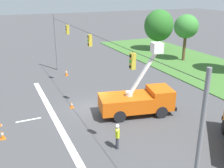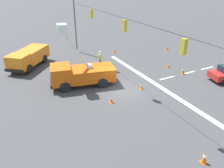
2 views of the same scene
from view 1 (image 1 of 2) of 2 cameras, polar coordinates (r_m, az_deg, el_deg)
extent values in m
plane|color=#424244|center=(23.47, -4.30, -5.23)|extent=(200.00, 200.00, 0.00)
cube|color=silver|center=(22.65, -12.68, -6.67)|extent=(17.60, 0.50, 0.01)
cube|color=silver|center=(22.41, -17.70, -7.47)|extent=(0.20, 2.00, 0.01)
cylinder|color=slate|center=(34.38, -12.14, 8.80)|extent=(0.20, 0.20, 7.20)
cylinder|color=slate|center=(11.88, 18.37, -13.48)|extent=(0.20, 0.20, 7.20)
cylinder|color=black|center=(21.53, -4.75, 10.89)|extent=(26.00, 0.03, 0.03)
cylinder|color=black|center=(28.10, -9.72, 12.67)|extent=(0.02, 0.02, 0.10)
cube|color=gold|center=(28.17, -9.65, 11.60)|extent=(0.32, 0.28, 0.96)
cylinder|color=black|center=(28.09, -10.01, 12.21)|extent=(0.16, 0.05, 0.16)
cylinder|color=black|center=(28.13, -9.97, 11.57)|extent=(0.16, 0.05, 0.16)
cylinder|color=green|center=(28.17, -9.94, 10.92)|extent=(0.16, 0.05, 0.16)
cylinder|color=black|center=(21.67, -4.88, 10.81)|extent=(0.02, 0.02, 0.10)
cube|color=gold|center=(21.76, -4.84, 9.43)|extent=(0.32, 0.28, 0.96)
cylinder|color=black|center=(21.65, -5.27, 10.23)|extent=(0.16, 0.05, 0.16)
cylinder|color=green|center=(21.71, -5.24, 9.39)|extent=(0.16, 0.05, 0.16)
cylinder|color=black|center=(21.77, -5.21, 8.57)|extent=(0.16, 0.05, 0.16)
cylinder|color=black|center=(15.16, 4.55, 6.92)|extent=(0.02, 0.02, 0.10)
cube|color=gold|center=(15.29, 4.50, 4.98)|extent=(0.32, 0.28, 0.96)
cylinder|color=black|center=(15.14, 4.00, 6.09)|extent=(0.16, 0.05, 0.16)
cylinder|color=green|center=(15.22, 3.97, 4.92)|extent=(0.16, 0.05, 0.16)
cylinder|color=black|center=(15.30, 3.94, 3.76)|extent=(0.16, 0.05, 0.16)
cylinder|color=brown|center=(46.28, 9.92, 8.57)|extent=(0.44, 0.44, 2.23)
ellipsoid|color=#286623|center=(45.78, 10.16, 12.43)|extent=(4.79, 4.95, 5.27)
cylinder|color=brown|center=(39.97, 15.42, 7.38)|extent=(0.44, 0.44, 3.58)
ellipsoid|color=#387F33|center=(39.44, 15.85, 11.97)|extent=(3.41, 3.44, 3.35)
cube|color=#D6560F|center=(21.74, 2.92, -4.10)|extent=(3.29, 4.66, 1.23)
cube|color=#D6560F|center=(22.57, 10.37, -2.87)|extent=(2.68, 2.27, 1.67)
cube|color=#1E2838|center=(22.70, 11.90, -2.04)|extent=(2.05, 0.54, 0.75)
cube|color=black|center=(23.22, 12.53, -4.21)|extent=(2.42, 0.68, 0.30)
cylinder|color=black|center=(23.77, 8.70, -3.76)|extent=(0.49, 1.04, 1.00)
cylinder|color=black|center=(21.88, 10.75, -6.05)|extent=(0.49, 1.04, 1.00)
cylinder|color=black|center=(22.82, 0.32, -4.56)|extent=(0.49, 1.04, 1.00)
cylinder|color=black|center=(20.85, 1.67, -7.05)|extent=(0.49, 1.04, 1.00)
cylinder|color=silver|center=(21.50, 3.73, -2.09)|extent=(0.60, 0.60, 0.36)
cube|color=white|center=(21.27, 6.69, 2.25)|extent=(0.75, 2.40, 3.76)
cube|color=white|center=(21.12, 9.77, 7.79)|extent=(1.05, 0.97, 0.80)
cylinder|color=#383842|center=(17.80, 1.11, -12.43)|extent=(0.18, 0.18, 0.85)
cylinder|color=#383842|center=(17.63, 1.19, -12.77)|extent=(0.18, 0.18, 0.85)
cube|color=#D8EA26|center=(17.34, 1.17, -10.57)|extent=(0.46, 0.35, 0.60)
cube|color=silver|center=(17.34, 1.17, -10.57)|extent=(0.42, 0.21, 0.62)
cylinder|color=#D8EA26|center=(17.55, 1.06, -10.05)|extent=(0.11, 0.11, 0.55)
cylinder|color=#D8EA26|center=(17.09, 1.29, -10.94)|extent=(0.11, 0.11, 0.55)
sphere|color=tan|center=(17.12, 1.18, -9.33)|extent=(0.22, 0.22, 0.22)
sphere|color=white|center=(17.09, 1.18, -9.16)|extent=(0.26, 0.26, 0.26)
cube|color=orange|center=(25.63, -1.30, -2.92)|extent=(0.36, 0.36, 0.03)
cone|color=orange|center=(25.50, -1.31, -2.21)|extent=(0.26, 0.26, 0.65)
cylinder|color=white|center=(25.49, -1.31, -2.14)|extent=(0.16, 0.16, 0.12)
cube|color=orange|center=(23.73, -8.74, -5.09)|extent=(0.36, 0.36, 0.03)
cone|color=orange|center=(23.61, -8.78, -4.43)|extent=(0.23, 0.23, 0.57)
cylinder|color=white|center=(23.60, -8.78, -4.37)|extent=(0.14, 0.14, 0.10)
cube|color=orange|center=(32.65, -9.87, 1.87)|extent=(0.36, 0.36, 0.03)
cone|color=orange|center=(32.53, -9.91, 2.54)|extent=(0.31, 0.31, 0.77)
cylinder|color=white|center=(32.52, -9.91, 2.61)|extent=(0.19, 0.19, 0.14)
cube|color=orange|center=(20.40, -22.64, -10.92)|extent=(0.36, 0.36, 0.03)
cone|color=orange|center=(20.24, -22.77, -10.07)|extent=(0.27, 0.27, 0.66)
cylinder|color=white|center=(20.22, -22.78, -9.99)|extent=(0.16, 0.16, 0.12)
camera|label=2|loc=(39.64, 0.28, 19.53)|focal=35.00mm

